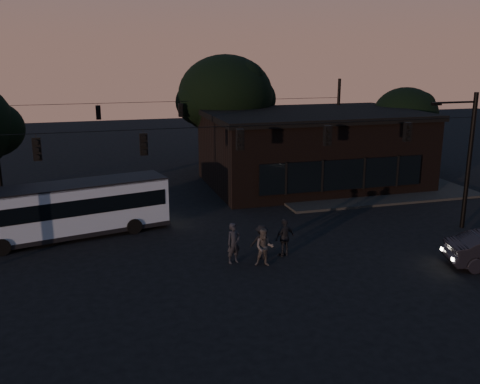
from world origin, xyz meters
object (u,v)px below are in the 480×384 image
object	(u,v)px
bus	(70,207)
pedestrian_c	(285,237)
pedestrian_d	(262,242)
building	(312,148)
pedestrian_b	(264,247)
pedestrian_a	(234,243)

from	to	relation	value
bus	pedestrian_c	size ratio (longest dim) A/B	5.63
bus	pedestrian_d	distance (m)	10.50
bus	pedestrian_d	size ratio (longest dim) A/B	6.28
building	pedestrian_d	bearing A→B (deg)	-122.01
building	pedestrian_c	bearing A→B (deg)	-118.29
building	bus	distance (m)	18.65
building	bus	size ratio (longest dim) A/B	1.46
pedestrian_b	pedestrian_c	world-z (taller)	pedestrian_c
bus	pedestrian_a	world-z (taller)	bus
building	pedestrian_c	world-z (taller)	building
pedestrian_b	building	bearing A→B (deg)	76.97
pedestrian_a	building	bearing A→B (deg)	35.83
pedestrian_b	pedestrian_d	size ratio (longest dim) A/B	1.06
pedestrian_c	pedestrian_d	distance (m)	1.17
building	pedestrian_a	xyz separation A→B (m)	(-9.72, -13.42, -1.74)
pedestrian_a	pedestrian_d	bearing A→B (deg)	-12.64
pedestrian_b	bus	bearing A→B (deg)	160.00
building	pedestrian_d	size ratio (longest dim) A/B	9.17
pedestrian_c	bus	bearing A→B (deg)	-50.14
pedestrian_c	pedestrian_d	bearing A→B (deg)	-19.00
bus	pedestrian_b	size ratio (longest dim) A/B	5.94
pedestrian_b	pedestrian_c	distance (m)	1.61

